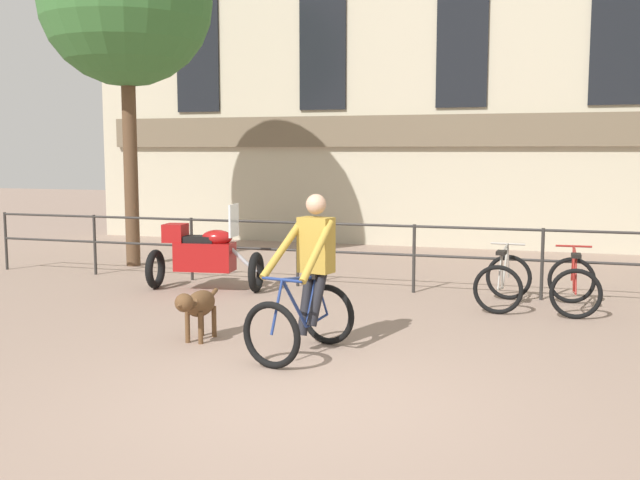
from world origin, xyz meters
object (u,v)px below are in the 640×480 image
(parked_bicycle_near_lamp, at_px, (504,281))
(dog, at_px, (197,305))
(parked_motorcycle, at_px, (204,255))
(cyclist_with_bike, at_px, (308,283))
(parked_bicycle_mid_left, at_px, (574,285))

(parked_bicycle_near_lamp, bearing_deg, dog, 47.54)
(dog, xyz_separation_m, parked_motorcycle, (-1.33, 2.88, 0.14))
(cyclist_with_bike, xyz_separation_m, dog, (-1.34, 0.08, -0.34))
(parked_bicycle_near_lamp, bearing_deg, parked_bicycle_mid_left, -175.77)
(cyclist_with_bike, xyz_separation_m, parked_bicycle_mid_left, (2.77, 3.08, -0.41))
(dog, height_order, parked_motorcycle, parked_motorcycle)
(cyclist_with_bike, bearing_deg, parked_bicycle_mid_left, 61.54)
(dog, relative_size, parked_bicycle_near_lamp, 0.81)
(parked_motorcycle, distance_m, parked_bicycle_mid_left, 5.45)
(parked_bicycle_mid_left, bearing_deg, cyclist_with_bike, 46.37)
(parked_motorcycle, bearing_deg, cyclist_with_bike, -144.76)
(dog, distance_m, parked_bicycle_near_lamp, 4.38)
(parked_motorcycle, bearing_deg, parked_bicycle_mid_left, -95.57)
(cyclist_with_bike, bearing_deg, parked_motorcycle, 145.60)
(parked_bicycle_near_lamp, bearing_deg, cyclist_with_bike, 63.35)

